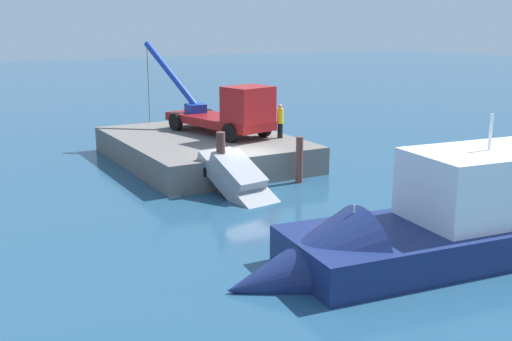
{
  "coord_description": "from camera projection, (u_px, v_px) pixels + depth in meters",
  "views": [
    {
      "loc": [
        25.42,
        -13.78,
        7.59
      ],
      "look_at": [
        1.34,
        -0.18,
        0.84
      ],
      "focal_mm": 43.5,
      "sensor_mm": 36.0,
      "label": 1
    }
  ],
  "objects": [
    {
      "name": "dock_worker",
      "position": [
        280.0,
        121.0,
        33.09
      ],
      "size": [
        0.34,
        0.34,
        1.81
      ],
      "color": "black",
      "rests_on": "dock"
    },
    {
      "name": "crane_truck",
      "position": [
        229.0,
        112.0,
        33.58
      ],
      "size": [
        9.35,
        4.17,
        4.94
      ],
      "color": "maroon",
      "rests_on": "dock"
    },
    {
      "name": "salvaged_car",
      "position": [
        238.0,
        180.0,
        27.28
      ],
      "size": [
        4.41,
        2.46,
        2.71
      ],
      "color": "#99999E",
      "rests_on": "ground"
    },
    {
      "name": "dock",
      "position": [
        202.0,
        149.0,
        33.91
      ],
      "size": [
        11.74,
        8.55,
        1.39
      ],
      "primitive_type": "cube",
      "color": "slate",
      "rests_on": "ground"
    },
    {
      "name": "ground",
      "position": [
        246.0,
        181.0,
        29.89
      ],
      "size": [
        200.0,
        200.0,
        0.0
      ],
      "primitive_type": "plane",
      "color": "navy"
    },
    {
      "name": "piling_mid",
      "position": [
        299.0,
        160.0,
        29.42
      ],
      "size": [
        0.34,
        0.34,
        2.22
      ],
      "primitive_type": "cylinder",
      "color": "brown",
      "rests_on": "ground"
    },
    {
      "name": "piling_near",
      "position": [
        221.0,
        163.0,
        27.64
      ],
      "size": [
        0.4,
        0.4,
        2.75
      ],
      "primitive_type": "cylinder",
      "color": "brown",
      "rests_on": "ground"
    },
    {
      "name": "moored_yacht",
      "position": [
        419.0,
        246.0,
        19.95
      ],
      "size": [
        5.58,
        15.21,
        6.49
      ],
      "color": "navy",
      "rests_on": "ground"
    }
  ]
}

